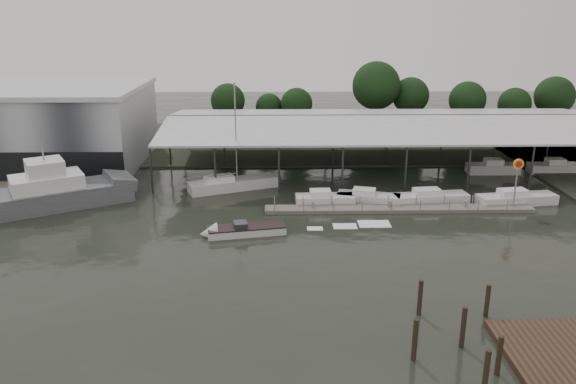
{
  "coord_description": "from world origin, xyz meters",
  "views": [
    {
      "loc": [
        2.37,
        -44.96,
        19.99
      ],
      "look_at": [
        3.38,
        8.86,
        2.5
      ],
      "focal_mm": 35.0,
      "sensor_mm": 36.0,
      "label": 1
    }
  ],
  "objects_px": {
    "speedboat_underway": "(240,231)",
    "white_sailboat": "(232,184)",
    "shell_fuel_sign": "(517,174)",
    "grey_trawler": "(58,192)"
  },
  "relations": [
    {
      "from": "shell_fuel_sign",
      "to": "white_sailboat",
      "type": "distance_m",
      "value": 31.21
    },
    {
      "from": "speedboat_underway",
      "to": "white_sailboat",
      "type": "bearing_deg",
      "value": -93.34
    },
    {
      "from": "white_sailboat",
      "to": "speedboat_underway",
      "type": "distance_m",
      "value": 14.11
    },
    {
      "from": "shell_fuel_sign",
      "to": "speedboat_underway",
      "type": "distance_m",
      "value": 29.14
    },
    {
      "from": "grey_trawler",
      "to": "speedboat_underway",
      "type": "bearing_deg",
      "value": -52.69
    },
    {
      "from": "shell_fuel_sign",
      "to": "grey_trawler",
      "type": "height_order",
      "value": "grey_trawler"
    },
    {
      "from": "shell_fuel_sign",
      "to": "white_sailboat",
      "type": "height_order",
      "value": "white_sailboat"
    },
    {
      "from": "grey_trawler",
      "to": "shell_fuel_sign",
      "type": "bearing_deg",
      "value": -32.09
    },
    {
      "from": "grey_trawler",
      "to": "speedboat_underway",
      "type": "distance_m",
      "value": 21.56
    },
    {
      "from": "white_sailboat",
      "to": "speedboat_underway",
      "type": "bearing_deg",
      "value": -104.4
    }
  ]
}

